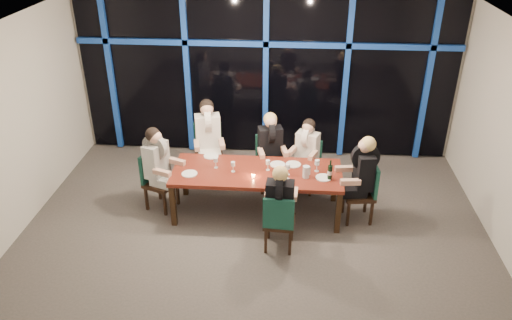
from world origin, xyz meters
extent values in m
plane|color=#58514D|center=(0.00, 0.00, 0.00)|extent=(7.00, 7.00, 0.00)
cube|color=beige|center=(0.00, 3.00, 1.50)|extent=(7.00, 0.04, 3.00)
cube|color=white|center=(0.00, 0.00, 3.00)|extent=(7.00, 6.00, 0.04)
cube|color=black|center=(0.00, 2.94, 1.50)|extent=(6.86, 0.04, 2.94)
cube|color=#1540A7|center=(-2.90, 2.89, 1.50)|extent=(0.10, 0.10, 2.94)
cube|color=#1540A7|center=(-1.45, 2.89, 1.50)|extent=(0.10, 0.10, 2.94)
cube|color=#1540A7|center=(0.00, 2.89, 1.50)|extent=(0.10, 0.10, 2.94)
cube|color=#1540A7|center=(1.45, 2.89, 1.50)|extent=(0.10, 0.10, 2.94)
cube|color=#1540A7|center=(2.90, 2.89, 1.50)|extent=(0.10, 0.10, 2.94)
cube|color=#1540A7|center=(0.00, 2.89, 2.16)|extent=(6.86, 0.10, 0.10)
cube|color=#FF2D14|center=(1.10, 3.25, 2.15)|extent=(0.60, 0.05, 0.35)
cube|color=maroon|center=(0.00, 0.80, 0.72)|extent=(2.60, 1.00, 0.06)
cube|color=#321F10|center=(-1.24, 0.36, 0.34)|extent=(0.08, 0.08, 0.69)
cube|color=#321F10|center=(1.24, 0.36, 0.34)|extent=(0.08, 0.08, 0.69)
cube|color=#321F10|center=(-1.24, 1.24, 0.34)|extent=(0.08, 0.08, 0.69)
cube|color=#321F10|center=(1.24, 1.24, 0.34)|extent=(0.08, 0.08, 0.69)
cube|color=black|center=(-0.91, 1.77, 0.47)|extent=(0.57, 0.57, 0.06)
cube|color=#195242|center=(-0.96, 1.97, 0.75)|extent=(0.47, 0.16, 0.52)
cube|color=black|center=(-1.05, 1.54, 0.22)|extent=(0.05, 0.05, 0.44)
cube|color=black|center=(-0.68, 1.63, 0.22)|extent=(0.05, 0.05, 0.44)
cube|color=black|center=(-1.14, 1.91, 0.22)|extent=(0.05, 0.05, 0.44)
cube|color=black|center=(-0.77, 2.00, 0.22)|extent=(0.05, 0.05, 0.44)
cube|color=black|center=(0.17, 1.56, 0.44)|extent=(0.53, 0.53, 0.06)
cube|color=#195242|center=(0.12, 1.75, 0.70)|extent=(0.43, 0.15, 0.48)
cube|color=black|center=(0.04, 1.35, 0.20)|extent=(0.05, 0.05, 0.41)
cube|color=black|center=(0.38, 1.44, 0.20)|extent=(0.05, 0.05, 0.41)
cube|color=black|center=(-0.04, 1.69, 0.20)|extent=(0.05, 0.05, 0.41)
cube|color=black|center=(0.29, 1.78, 0.20)|extent=(0.05, 0.05, 0.41)
cube|color=black|center=(0.77, 1.56, 0.41)|extent=(0.53, 0.53, 0.05)
cube|color=#195242|center=(0.83, 1.73, 0.65)|extent=(0.40, 0.20, 0.45)
cube|color=black|center=(0.55, 1.47, 0.19)|extent=(0.05, 0.05, 0.38)
cube|color=black|center=(0.85, 1.35, 0.19)|extent=(0.05, 0.05, 0.38)
cube|color=black|center=(0.68, 1.77, 0.19)|extent=(0.05, 0.05, 0.38)
cube|color=black|center=(0.98, 1.65, 0.19)|extent=(0.05, 0.05, 0.38)
cube|color=black|center=(-1.54, 0.83, 0.44)|extent=(0.57, 0.57, 0.06)
cube|color=#195242|center=(-1.72, 0.90, 0.71)|extent=(0.21, 0.43, 0.49)
cube|color=black|center=(-1.44, 0.60, 0.21)|extent=(0.05, 0.05, 0.41)
cube|color=black|center=(-1.31, 0.93, 0.21)|extent=(0.05, 0.05, 0.41)
cube|color=black|center=(-1.77, 0.73, 0.21)|extent=(0.05, 0.05, 0.41)
cube|color=black|center=(-1.64, 1.06, 0.21)|extent=(0.05, 0.05, 0.41)
cube|color=black|center=(1.56, 0.73, 0.45)|extent=(0.50, 0.50, 0.06)
cube|color=#195242|center=(1.76, 0.76, 0.72)|extent=(0.11, 0.45, 0.50)
cube|color=black|center=(1.36, 0.89, 0.21)|extent=(0.04, 0.04, 0.42)
cube|color=black|center=(1.41, 0.53, 0.21)|extent=(0.04, 0.04, 0.42)
cube|color=black|center=(1.72, 0.94, 0.21)|extent=(0.04, 0.04, 0.42)
cube|color=black|center=(1.76, 0.58, 0.21)|extent=(0.04, 0.04, 0.42)
cube|color=black|center=(0.38, -0.06, 0.43)|extent=(0.45, 0.45, 0.06)
cube|color=#195242|center=(0.37, -0.24, 0.68)|extent=(0.43, 0.07, 0.47)
cube|color=black|center=(0.56, 0.10, 0.20)|extent=(0.04, 0.04, 0.40)
cube|color=black|center=(0.22, 0.13, 0.20)|extent=(0.04, 0.04, 0.40)
cube|color=black|center=(0.54, -0.24, 0.20)|extent=(0.04, 0.04, 0.40)
cube|color=black|center=(0.20, -0.21, 0.20)|extent=(0.04, 0.04, 0.40)
cube|color=white|center=(-0.88, 1.65, 0.58)|extent=(0.47, 0.52, 0.15)
cube|color=white|center=(-0.92, 1.81, 0.92)|extent=(0.47, 0.34, 0.59)
cylinder|color=white|center=(-0.92, 1.81, 1.15)|extent=(0.20, 0.45, 0.44)
sphere|color=tan|center=(-0.91, 1.79, 1.34)|extent=(0.22, 0.22, 0.22)
sphere|color=black|center=(-0.92, 1.83, 1.37)|extent=(0.24, 0.24, 0.24)
cube|color=tan|center=(-1.06, 1.52, 0.79)|extent=(0.16, 0.33, 0.08)
cube|color=tan|center=(-0.66, 1.61, 0.79)|extent=(0.16, 0.33, 0.08)
cube|color=black|center=(0.20, 1.45, 0.53)|extent=(0.44, 0.48, 0.14)
cube|color=black|center=(0.16, 1.60, 0.85)|extent=(0.43, 0.32, 0.54)
cylinder|color=black|center=(0.16, 1.60, 1.06)|extent=(0.19, 0.42, 0.41)
sphere|color=tan|center=(0.16, 1.58, 1.24)|extent=(0.20, 0.20, 0.20)
sphere|color=tan|center=(0.15, 1.62, 1.27)|extent=(0.22, 0.22, 0.22)
cube|color=tan|center=(0.03, 1.33, 0.79)|extent=(0.15, 0.30, 0.08)
cube|color=tan|center=(0.40, 1.42, 0.79)|extent=(0.15, 0.30, 0.08)
cube|color=white|center=(0.72, 1.46, 0.50)|extent=(0.45, 0.48, 0.13)
cube|color=white|center=(0.78, 1.59, 0.80)|extent=(0.42, 0.34, 0.51)
cylinder|color=white|center=(0.78, 1.59, 1.00)|extent=(0.23, 0.39, 0.38)
sphere|color=tan|center=(0.77, 1.58, 1.16)|extent=(0.19, 0.19, 0.19)
sphere|color=black|center=(0.79, 1.61, 1.19)|extent=(0.21, 0.21, 0.21)
cube|color=tan|center=(0.53, 1.46, 0.79)|extent=(0.17, 0.28, 0.07)
cube|color=tan|center=(0.86, 1.32, 0.79)|extent=(0.17, 0.28, 0.07)
cube|color=black|center=(-1.43, 0.78, 0.54)|extent=(0.51, 0.48, 0.14)
cube|color=black|center=(-1.57, 0.84, 0.87)|extent=(0.36, 0.45, 0.55)
cylinder|color=black|center=(-1.57, 0.84, 1.08)|extent=(0.42, 0.24, 0.41)
sphere|color=tan|center=(-1.55, 0.83, 1.26)|extent=(0.21, 0.21, 0.21)
sphere|color=black|center=(-1.59, 0.85, 1.29)|extent=(0.23, 0.23, 0.23)
cube|color=tan|center=(-1.42, 0.57, 0.79)|extent=(0.30, 0.18, 0.08)
cube|color=tan|center=(-1.28, 0.94, 0.79)|extent=(0.30, 0.18, 0.08)
cube|color=black|center=(1.44, 0.72, 0.55)|extent=(0.46, 0.41, 0.14)
cube|color=black|center=(1.60, 0.74, 0.88)|extent=(0.29, 0.43, 0.56)
cylinder|color=black|center=(1.60, 0.74, 1.10)|extent=(0.43, 0.15, 0.42)
sphere|color=tan|center=(1.58, 0.74, 1.28)|extent=(0.21, 0.21, 0.21)
sphere|color=tan|center=(1.62, 0.74, 1.31)|extent=(0.23, 0.23, 0.23)
cube|color=tan|center=(1.34, 0.91, 0.79)|extent=(0.31, 0.12, 0.08)
cube|color=tan|center=(1.39, 0.51, 0.79)|extent=(0.31, 0.12, 0.08)
cube|color=black|center=(0.39, 0.06, 0.52)|extent=(0.37, 0.42, 0.13)
cube|color=black|center=(0.38, -0.09, 0.83)|extent=(0.39, 0.25, 0.53)
cylinder|color=black|center=(0.38, -0.09, 1.04)|extent=(0.12, 0.40, 0.40)
sphere|color=tan|center=(0.38, -0.07, 1.21)|extent=(0.20, 0.20, 0.20)
sphere|color=tan|center=(0.38, -0.11, 1.24)|extent=(0.22, 0.22, 0.22)
cube|color=tan|center=(0.58, 0.12, 0.79)|extent=(0.09, 0.29, 0.08)
cube|color=tan|center=(0.21, 0.15, 0.79)|extent=(0.09, 0.29, 0.08)
cylinder|color=white|center=(-0.78, 1.22, 0.76)|extent=(0.24, 0.24, 0.01)
cylinder|color=white|center=(0.31, 1.02, 0.76)|extent=(0.24, 0.24, 0.01)
cylinder|color=white|center=(0.55, 1.04, 0.76)|extent=(0.24, 0.24, 0.01)
cylinder|color=white|center=(-1.01, 0.62, 0.76)|extent=(0.24, 0.24, 0.01)
cylinder|color=white|center=(1.01, 0.66, 0.76)|extent=(0.24, 0.24, 0.01)
cylinder|color=white|center=(0.42, 0.50, 0.76)|extent=(0.24, 0.24, 0.01)
cylinder|color=black|center=(1.09, 0.63, 0.87)|extent=(0.07, 0.07, 0.23)
cylinder|color=black|center=(1.09, 0.63, 1.03)|extent=(0.03, 0.03, 0.09)
cylinder|color=silver|center=(1.09, 0.63, 0.87)|extent=(0.07, 0.07, 0.06)
cylinder|color=silver|center=(0.74, 0.67, 0.84)|extent=(0.10, 0.10, 0.19)
cylinder|color=silver|center=(0.80, 0.67, 0.86)|extent=(0.01, 0.01, 0.13)
cylinder|color=#FF9D4C|center=(-0.04, 0.62, 0.77)|extent=(0.05, 0.05, 0.03)
cylinder|color=silver|center=(-0.36, 0.76, 0.75)|extent=(0.06, 0.06, 0.01)
cylinder|color=silver|center=(-0.36, 0.76, 0.80)|extent=(0.01, 0.01, 0.09)
cylinder|color=silver|center=(-0.36, 0.76, 0.88)|extent=(0.06, 0.06, 0.07)
cylinder|color=white|center=(0.16, 0.85, 0.75)|extent=(0.06, 0.06, 0.01)
cylinder|color=white|center=(0.16, 0.85, 0.80)|extent=(0.01, 0.01, 0.10)
cylinder|color=white|center=(0.16, 0.85, 0.89)|extent=(0.07, 0.07, 0.07)
cylinder|color=silver|center=(0.47, 0.72, 0.75)|extent=(0.07, 0.07, 0.01)
cylinder|color=silver|center=(0.47, 0.72, 0.81)|extent=(0.01, 0.01, 0.10)
cylinder|color=silver|center=(0.47, 0.72, 0.90)|extent=(0.07, 0.07, 0.07)
cylinder|color=white|center=(-0.64, 0.86, 0.75)|extent=(0.06, 0.06, 0.01)
cylinder|color=white|center=(-0.64, 0.86, 0.81)|extent=(0.01, 0.01, 0.10)
cylinder|color=white|center=(-0.64, 0.86, 0.89)|extent=(0.07, 0.07, 0.07)
cylinder|color=silver|center=(0.91, 0.87, 0.75)|extent=(0.07, 0.07, 0.01)
cylinder|color=silver|center=(0.91, 0.87, 0.81)|extent=(0.01, 0.01, 0.11)
cylinder|color=silver|center=(0.91, 0.87, 0.90)|extent=(0.07, 0.07, 0.08)
camera|label=1|loc=(0.50, -5.84, 4.52)|focal=35.00mm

